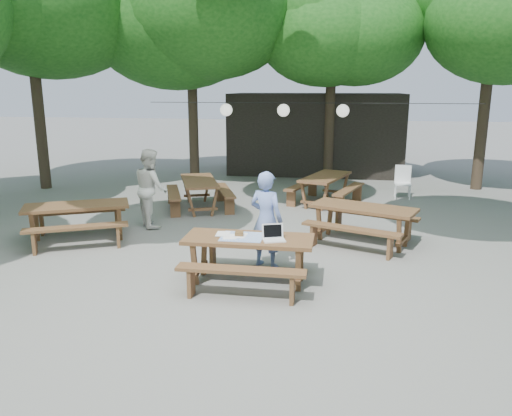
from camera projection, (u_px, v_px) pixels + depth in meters
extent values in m
plane|color=slate|center=(254.00, 271.00, 8.39)|extent=(80.00, 80.00, 0.00)
cube|color=black|center=(316.00, 133.00, 18.04)|extent=(6.00, 3.00, 2.80)
cube|color=brown|center=(249.00, 239.00, 7.74)|extent=(2.00, 0.80, 0.06)
cube|color=brown|center=(241.00, 270.00, 7.18)|extent=(1.90, 0.28, 0.05)
cube|color=brown|center=(256.00, 243.00, 8.43)|extent=(1.90, 0.28, 0.05)
cube|color=brown|center=(249.00, 262.00, 7.83)|extent=(1.70, 0.70, 0.69)
cube|color=brown|center=(76.00, 206.00, 9.91)|extent=(2.15, 1.60, 0.06)
cube|color=brown|center=(76.00, 228.00, 9.37)|extent=(1.83, 1.09, 0.05)
cube|color=brown|center=(79.00, 211.00, 10.57)|extent=(1.83, 1.09, 0.05)
cube|color=brown|center=(78.00, 224.00, 9.99)|extent=(1.83, 1.38, 0.69)
cube|color=brown|center=(363.00, 208.00, 9.75)|extent=(2.15, 1.47, 0.06)
cube|color=brown|center=(351.00, 229.00, 9.27)|extent=(1.87, 0.95, 0.05)
cube|color=brown|center=(373.00, 214.00, 10.35)|extent=(1.87, 0.95, 0.05)
cube|color=brown|center=(362.00, 226.00, 9.83)|extent=(1.84, 1.27, 0.69)
cube|color=brown|center=(199.00, 181.00, 12.53)|extent=(1.47, 2.15, 0.06)
cube|color=brown|center=(225.00, 190.00, 12.72)|extent=(0.95, 1.87, 0.05)
cube|color=brown|center=(173.00, 193.00, 12.47)|extent=(0.95, 1.87, 0.05)
cube|color=brown|center=(200.00, 196.00, 12.62)|extent=(1.27, 1.84, 0.69)
cube|color=brown|center=(326.00, 177.00, 13.11)|extent=(1.39, 2.15, 0.06)
cube|color=brown|center=(349.00, 189.00, 12.88)|extent=(0.86, 1.89, 0.05)
cube|color=brown|center=(302.00, 185.00, 13.47)|extent=(0.86, 1.89, 0.05)
cube|color=brown|center=(325.00, 191.00, 13.20)|extent=(1.20, 1.83, 0.69)
imported|color=#758FD6|center=(266.00, 220.00, 8.45)|extent=(0.71, 0.60, 1.66)
imported|color=white|center=(151.00, 188.00, 10.95)|extent=(1.02, 1.06, 1.72)
cube|color=white|center=(403.00, 184.00, 13.83)|extent=(0.46, 0.46, 0.04)
cube|color=white|center=(403.00, 174.00, 13.96)|extent=(0.44, 0.06, 0.48)
cube|color=white|center=(402.00, 191.00, 13.88)|extent=(0.44, 0.44, 0.38)
cube|color=white|center=(274.00, 240.00, 7.56)|extent=(0.39, 0.32, 0.02)
cube|color=white|center=(273.00, 231.00, 7.64)|extent=(0.33, 0.16, 0.23)
cube|color=black|center=(273.00, 231.00, 7.63)|extent=(0.28, 0.13, 0.19)
cube|color=#396FC5|center=(242.00, 237.00, 7.75)|extent=(0.65, 0.55, 0.01)
cube|color=white|center=(230.00, 236.00, 7.75)|extent=(0.24, 0.32, 0.00)
cube|color=white|center=(240.00, 235.00, 7.80)|extent=(0.24, 0.31, 0.00)
cube|color=white|center=(223.00, 234.00, 7.87)|extent=(0.23, 0.31, 0.00)
cube|color=brown|center=(239.00, 234.00, 7.77)|extent=(0.14, 0.10, 0.06)
cylinder|color=black|center=(309.00, 103.00, 13.45)|extent=(9.00, 0.02, 0.02)
sphere|color=white|center=(226.00, 110.00, 13.86)|extent=(0.34, 0.34, 0.34)
sphere|color=white|center=(283.00, 110.00, 13.60)|extent=(0.34, 0.34, 0.34)
sphere|color=white|center=(343.00, 111.00, 13.35)|extent=(0.34, 0.34, 0.34)
cylinder|color=#2D2319|center=(38.00, 103.00, 14.72)|extent=(0.32, 0.32, 5.13)
cylinder|color=#2D2319|center=(193.00, 108.00, 16.54)|extent=(0.32, 0.32, 4.70)
ellipsoid|color=#185416|center=(190.00, 23.00, 15.91)|extent=(5.41, 5.41, 4.05)
cylinder|color=#2D2319|center=(330.00, 114.00, 16.34)|extent=(0.32, 0.32, 4.34)
ellipsoid|color=#185416|center=(333.00, 34.00, 15.76)|extent=(5.25, 5.25, 3.94)
cylinder|color=#2D2319|center=(485.00, 105.00, 14.59)|extent=(0.32, 0.32, 5.02)
ellipsoid|color=#185416|center=(495.00, 3.00, 13.93)|extent=(4.90, 4.90, 3.68)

